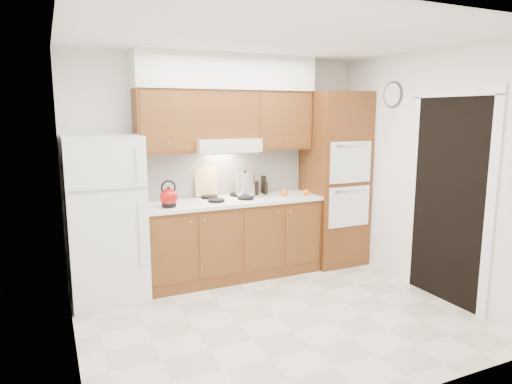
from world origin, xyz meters
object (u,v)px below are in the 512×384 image
Objects in this scene: oven_cabinet at (334,179)px; stock_pot at (245,184)px; fridge at (106,219)px; kettle at (169,197)px.

oven_cabinet is 8.53× the size of stock_pot.
fridge is 6.67× the size of stock_pot.
fridge is 0.68m from kettle.
oven_cabinet reaches higher than fridge.
stock_pot is at bearing 5.05° from fridge.
fridge is 1.66m from stock_pot.
kettle is 0.75× the size of stock_pot.
stock_pot is at bearing 6.80° from kettle.
oven_cabinet is at bearing 0.70° from fridge.
oven_cabinet reaches higher than stock_pot.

